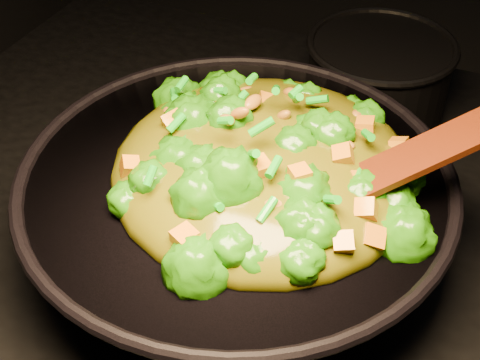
% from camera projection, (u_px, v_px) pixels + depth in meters
% --- Properties ---
extents(wok, '(0.61, 0.61, 0.13)m').
position_uv_depth(wok, '(236.00, 218.00, 0.77)').
color(wok, black).
rests_on(wok, stovetop).
extents(stir_fry, '(0.33, 0.33, 0.11)m').
position_uv_depth(stir_fry, '(264.00, 133.00, 0.69)').
color(stir_fry, '#277B08').
rests_on(stir_fry, wok).
extents(spatula, '(0.24, 0.20, 0.12)m').
position_uv_depth(spatula, '(377.00, 175.00, 0.65)').
color(spatula, '#3D1307').
rests_on(spatula, wok).
extents(back_pot, '(0.28, 0.28, 0.12)m').
position_uv_depth(back_pot, '(377.00, 77.00, 1.00)').
color(back_pot, black).
rests_on(back_pot, stovetop).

